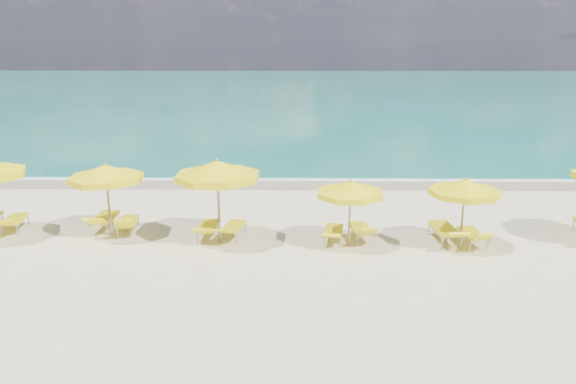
{
  "coord_description": "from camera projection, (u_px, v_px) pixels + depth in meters",
  "views": [
    {
      "loc": [
        0.27,
        -16.21,
        6.12
      ],
      "look_at": [
        0.0,
        1.5,
        1.2
      ],
      "focal_mm": 35.0,
      "sensor_mm": 36.0,
      "label": 1
    }
  ],
  "objects": [
    {
      "name": "umbrella_4",
      "position": [
        465.0,
        188.0,
        16.44
      ],
      "size": [
        2.39,
        2.39,
        2.15
      ],
      "rotation": [
        0.0,
        0.0,
        -0.13
      ],
      "color": "#A78453",
      "rests_on": "ground"
    },
    {
      "name": "wet_sand_band",
      "position": [
        290.0,
        182.0,
        24.39
      ],
      "size": [
        120.0,
        2.6,
        0.01
      ],
      "primitive_type": "cube",
      "color": "tan",
      "rests_on": "ground"
    },
    {
      "name": "lounger_0_right",
      "position": [
        14.0,
        224.0,
        18.29
      ],
      "size": [
        0.82,
        1.8,
        0.7
      ],
      "rotation": [
        0.0,
        0.0,
        0.15
      ],
      "color": "#A5A8AD",
      "rests_on": "ground"
    },
    {
      "name": "lounger_1_left",
      "position": [
        105.0,
        223.0,
        18.38
      ],
      "size": [
        0.68,
        1.94,
        0.78
      ],
      "rotation": [
        0.0,
        0.0,
        0.02
      ],
      "color": "#A5A8AD",
      "rests_on": "ground"
    },
    {
      "name": "lounger_3_right",
      "position": [
        361.0,
        233.0,
        17.46
      ],
      "size": [
        0.78,
        1.75,
        0.74
      ],
      "rotation": [
        0.0,
        0.0,
        0.13
      ],
      "color": "#A5A8AD",
      "rests_on": "ground"
    },
    {
      "name": "umbrella_3",
      "position": [
        350.0,
        189.0,
        16.55
      ],
      "size": [
        2.56,
        2.56,
        2.07
      ],
      "rotation": [
        0.0,
        0.0,
        0.31
      ],
      "color": "#A78453",
      "rests_on": "ground"
    },
    {
      "name": "foam_line",
      "position": [
        290.0,
        178.0,
        25.16
      ],
      "size": [
        120.0,
        1.2,
        0.03
      ],
      "primitive_type": "cube",
      "color": "white",
      "rests_on": "ground"
    },
    {
      "name": "umbrella_2",
      "position": [
        217.0,
        171.0,
        16.75
      ],
      "size": [
        3.35,
        3.35,
        2.63
      ],
      "rotation": [
        0.0,
        0.0,
        0.37
      ],
      "color": "#A78453",
      "rests_on": "ground"
    },
    {
      "name": "lounger_2_right",
      "position": [
        233.0,
        231.0,
        17.64
      ],
      "size": [
        0.86,
        1.79,
        0.64
      ],
      "rotation": [
        0.0,
        0.0,
        -0.19
      ],
      "color": "#A5A8AD",
      "rests_on": "ground"
    },
    {
      "name": "lounger_2_left",
      "position": [
        208.0,
        231.0,
        17.63
      ],
      "size": [
        0.6,
        1.78,
        0.7
      ],
      "rotation": [
        0.0,
        0.0,
        0.01
      ],
      "color": "#A5A8AD",
      "rests_on": "ground"
    },
    {
      "name": "lounger_1_right",
      "position": [
        128.0,
        226.0,
        18.08
      ],
      "size": [
        0.8,
        1.75,
        0.78
      ],
      "rotation": [
        0.0,
        0.0,
        0.15
      ],
      "color": "#A5A8AD",
      "rests_on": "ground"
    },
    {
      "name": "whitecap_far",
      "position": [
        404.0,
        125.0,
        40.26
      ],
      "size": [
        18.0,
        0.3,
        0.05
      ],
      "primitive_type": "cube",
      "color": "white",
      "rests_on": "ground"
    },
    {
      "name": "lounger_4_right",
      "position": [
        472.0,
        238.0,
        17.04
      ],
      "size": [
        0.67,
        1.68,
        0.72
      ],
      "rotation": [
        0.0,
        0.0,
        0.08
      ],
      "color": "#A5A8AD",
      "rests_on": "ground"
    },
    {
      "name": "ocean",
      "position": [
        294.0,
        93.0,
        63.5
      ],
      "size": [
        120.0,
        80.0,
        0.3
      ],
      "primitive_type": "cube",
      "color": "#126556",
      "rests_on": "ground"
    },
    {
      "name": "lounger_3_left",
      "position": [
        333.0,
        236.0,
        17.28
      ],
      "size": [
        0.77,
        1.77,
        0.64
      ],
      "rotation": [
        0.0,
        0.0,
        -0.13
      ],
      "color": "#A5A8AD",
      "rests_on": "ground"
    },
    {
      "name": "lounger_4_left",
      "position": [
        445.0,
        235.0,
        17.23
      ],
      "size": [
        0.8,
        2.05,
        0.77
      ],
      "rotation": [
        0.0,
        0.0,
        0.08
      ],
      "color": "#A5A8AD",
      "rests_on": "ground"
    },
    {
      "name": "umbrella_1",
      "position": [
        106.0,
        174.0,
        17.38
      ],
      "size": [
        2.91,
        2.91,
        2.37
      ],
      "rotation": [
        0.0,
        0.0,
        -0.29
      ],
      "color": "#A78453",
      "rests_on": "ground"
    },
    {
      "name": "whitecap_near",
      "position": [
        192.0,
        142.0,
        33.72
      ],
      "size": [
        14.0,
        0.36,
        0.05
      ],
      "primitive_type": "cube",
      "color": "white",
      "rests_on": "ground"
    },
    {
      "name": "ground_plane",
      "position": [
        287.0,
        243.0,
        17.26
      ],
      "size": [
        120.0,
        120.0,
        0.0
      ],
      "primitive_type": "plane",
      "color": "beige"
    }
  ]
}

